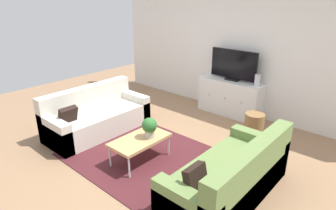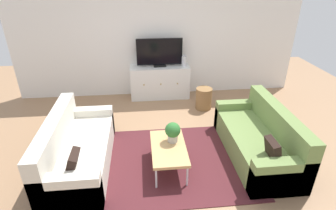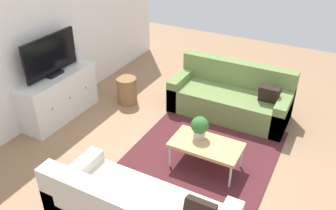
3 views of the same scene
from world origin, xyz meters
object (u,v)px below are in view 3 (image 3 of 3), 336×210
(couch_right_side, at_px, (231,97))
(coffee_table, at_px, (206,146))
(flat_screen_tv, at_px, (51,56))
(wicker_basket, at_px, (127,90))
(potted_plant, at_px, (200,127))
(tv_console, at_px, (59,96))
(glass_vase, at_px, (78,56))

(couch_right_side, distance_m, coffee_table, 1.50)
(couch_right_side, relative_size, flat_screen_tv, 1.86)
(couch_right_side, bearing_deg, wicker_basket, 107.64)
(couch_right_side, bearing_deg, flat_screen_tv, 120.65)
(couch_right_side, relative_size, potted_plant, 6.03)
(tv_console, distance_m, wicker_basket, 1.13)
(tv_console, height_order, flat_screen_tv, flat_screen_tv)
(coffee_table, bearing_deg, tv_console, 88.52)
(glass_vase, xyz_separation_m, wicker_basket, (0.33, -0.69, -0.62))
(potted_plant, relative_size, tv_console, 0.23)
(potted_plant, xyz_separation_m, wicker_basket, (0.87, 1.72, -0.32))
(potted_plant, distance_m, glass_vase, 2.49)
(coffee_table, height_order, wicker_basket, wicker_basket)
(coffee_table, height_order, flat_screen_tv, flat_screen_tv)
(couch_right_side, xyz_separation_m, flat_screen_tv, (-1.42, 2.39, 0.78))
(couch_right_side, xyz_separation_m, wicker_basket, (-0.54, 1.69, -0.05))
(flat_screen_tv, height_order, glass_vase, flat_screen_tv)
(wicker_basket, bearing_deg, flat_screen_tv, 141.30)
(couch_right_side, distance_m, glass_vase, 2.60)
(flat_screen_tv, bearing_deg, glass_vase, -2.09)
(coffee_table, xyz_separation_m, flat_screen_tv, (0.07, 2.56, 0.70))
(flat_screen_tv, relative_size, glass_vase, 4.48)
(flat_screen_tv, xyz_separation_m, glass_vase, (0.55, -0.02, -0.20))
(tv_console, bearing_deg, glass_vase, 0.00)
(potted_plant, bearing_deg, couch_right_side, 1.39)
(glass_vase, bearing_deg, tv_console, -180.00)
(glass_vase, bearing_deg, wicker_basket, -64.01)
(glass_vase, bearing_deg, couch_right_side, -69.85)
(coffee_table, bearing_deg, flat_screen_tv, 88.53)
(couch_right_side, xyz_separation_m, glass_vase, (-0.87, 2.37, 0.58))
(coffee_table, height_order, glass_vase, glass_vase)
(couch_right_side, height_order, coffee_table, couch_right_side)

